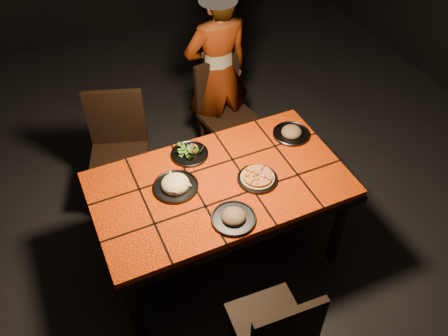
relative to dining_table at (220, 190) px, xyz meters
name	(u,v)px	position (x,y,z in m)	size (l,w,h in m)	color
room_shell	(219,82)	(0.00, 0.00, 0.83)	(6.04, 7.04, 3.08)	black
dining_table	(220,190)	(0.00, 0.00, 0.00)	(1.62, 0.92, 0.75)	#EE4007
chair_near	(276,330)	(-0.08, -0.91, -0.17)	(0.42, 0.42, 0.87)	black
chair_far_left	(119,144)	(-0.45, 0.86, -0.13)	(0.54, 0.54, 0.94)	black
chair_far_right	(224,106)	(0.47, 0.98, -0.15)	(0.47, 0.47, 0.91)	black
diner	(218,73)	(0.47, 1.10, 0.10)	(0.56, 0.37, 1.53)	brown
plate_pizza	(257,178)	(0.22, -0.08, 0.10)	(0.30, 0.30, 0.04)	#323136
plate_pasta	(175,185)	(-0.27, 0.07, 0.10)	(0.29, 0.29, 0.09)	#323136
plate_salad	(189,152)	(-0.08, 0.31, 0.10)	(0.25, 0.25, 0.07)	#323136
plate_mushroom_a	(234,217)	(-0.05, -0.31, 0.10)	(0.27, 0.27, 0.09)	#323136
plate_mushroom_b	(292,132)	(0.64, 0.21, 0.10)	(0.26, 0.26, 0.09)	#323136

